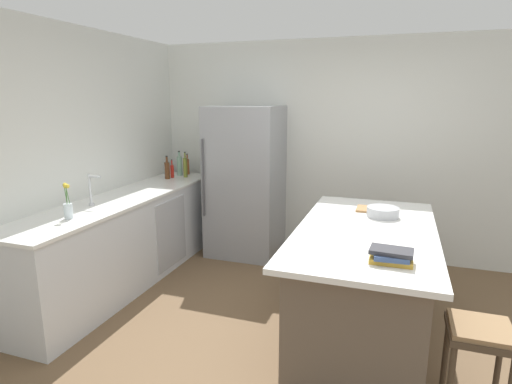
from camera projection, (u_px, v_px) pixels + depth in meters
name	position (u px, v px, depth m)	size (l,w,h in m)	color
ground_plane	(306.00, 351.00, 3.23)	(7.20, 7.20, 0.00)	brown
wall_rear	(349.00, 150.00, 5.02)	(6.00, 0.10, 2.60)	silver
wall_left	(41.00, 169.00, 3.73)	(0.10, 6.00, 2.60)	silver
counter_run_left	(127.00, 239.00, 4.40)	(0.67, 2.92, 0.93)	silver
kitchen_island	(363.00, 282.00, 3.36)	(1.05, 2.01, 0.92)	brown
refrigerator	(245.00, 182.00, 5.11)	(0.85, 0.75, 1.83)	#93969B
bar_stool	(479.00, 344.00, 2.44)	(0.36, 0.36, 0.63)	#473828
sink_faucet	(91.00, 189.00, 3.89)	(0.15, 0.05, 0.30)	silver
flower_vase	(68.00, 207.00, 3.48)	(0.07, 0.07, 0.31)	silver
vinegar_bottle	(187.00, 166.00, 5.51)	(0.05, 0.05, 0.27)	#994C23
gin_bottle	(180.00, 165.00, 5.43)	(0.07, 0.07, 0.32)	#8CB79E
olive_oil_bottle	(185.00, 167.00, 5.30)	(0.05, 0.05, 0.32)	olive
hot_sauce_bottle	(172.00, 171.00, 5.28)	(0.04, 0.04, 0.23)	red
syrup_bottle	(167.00, 170.00, 5.19)	(0.06, 0.06, 0.29)	#5B3319
cookbook_stack	(391.00, 256.00, 2.59)	(0.27, 0.20, 0.09)	gold
mixing_bowl	(383.00, 212.00, 3.59)	(0.27, 0.27, 0.08)	#B2B5BA
cutting_board	(374.00, 210.00, 3.79)	(0.32, 0.23, 0.02)	#9E7042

